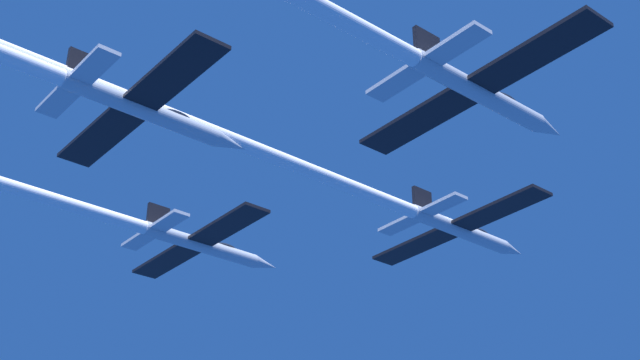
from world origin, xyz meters
name	(u,v)px	position (x,y,z in m)	size (l,w,h in m)	color
jet_lead	(292,163)	(0.08, -17.46, 0.86)	(17.36, 58.66, 2.88)	#B2BAC6
jet_left_wing	(45,197)	(-14.94, -28.86, 0.45)	(17.36, 50.61, 2.88)	#B2BAC6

